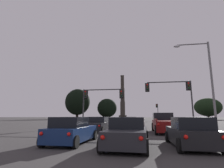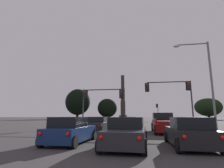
# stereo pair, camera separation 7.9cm
# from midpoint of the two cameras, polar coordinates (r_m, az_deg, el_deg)

# --- Properties ---
(hatchback_right_lane_second) EXTENTS (1.91, 4.11, 1.44)m
(hatchback_right_lane_second) POSITION_cam_midpoint_polar(r_m,az_deg,el_deg) (9.60, 24.12, -14.43)
(hatchback_right_lane_second) COLOR black
(hatchback_right_lane_second) RESTS_ON ground_plane
(sedan_center_lane_second) EXTENTS (2.15, 4.77, 1.43)m
(sedan_center_lane_second) POSITION_cam_midpoint_polar(r_m,az_deg,el_deg) (9.13, 5.14, -15.51)
(sedan_center_lane_second) COLOR #232328
(sedan_center_lane_second) RESTS_ON ground_plane
(sedan_center_lane_front) EXTENTS (2.12, 4.75, 1.43)m
(sedan_center_lane_front) POSITION_cam_midpoint_polar(r_m,az_deg,el_deg) (17.12, 5.17, -13.16)
(sedan_center_lane_front) COLOR navy
(sedan_center_lane_front) RESTS_ON ground_plane
(hatchback_left_lane_second) EXTENTS (1.99, 4.14, 1.44)m
(hatchback_left_lane_second) POSITION_cam_midpoint_polar(r_m,az_deg,el_deg) (10.39, -13.11, -14.70)
(hatchback_left_lane_second) COLOR navy
(hatchback_left_lane_second) RESTS_ON ground_plane
(sedan_left_lane_front) EXTENTS (2.12, 4.75, 1.43)m
(sedan_left_lane_front) POSITION_cam_midpoint_polar(r_m,az_deg,el_deg) (17.82, -4.52, -13.07)
(sedan_left_lane_front) COLOR black
(sedan_left_lane_front) RESTS_ON ground_plane
(pickup_truck_right_lane_front) EXTENTS (2.25, 5.53, 1.82)m
(pickup_truck_right_lane_front) POSITION_cam_midpoint_polar(r_m,az_deg,el_deg) (17.36, 16.81, -12.28)
(pickup_truck_right_lane_front) COLOR maroon
(pickup_truck_right_lane_front) RESTS_ON ground_plane
(traffic_light_overhead_left) EXTENTS (5.92, 0.50, 5.30)m
(traffic_light_overhead_left) POSITION_cam_midpoint_polar(r_m,az_deg,el_deg) (24.84, -4.86, -4.47)
(traffic_light_overhead_left) COLOR #2D2D30
(traffic_light_overhead_left) RESTS_ON ground_plane
(traffic_light_far_right) EXTENTS (0.78, 0.50, 5.63)m
(traffic_light_far_right) POSITION_cam_midpoint_polar(r_m,az_deg,el_deg) (60.19, 14.69, -8.06)
(traffic_light_far_right) COLOR #2D2D30
(traffic_light_far_right) RESTS_ON ground_plane
(traffic_light_overhead_right) EXTENTS (6.15, 0.50, 6.15)m
(traffic_light_overhead_right) POSITION_cam_midpoint_polar(r_m,az_deg,el_deg) (24.81, 20.08, -2.32)
(traffic_light_overhead_right) COLOR #2D2D30
(traffic_light_overhead_right) RESTS_ON ground_plane
(street_lamp) EXTENTS (3.40, 0.36, 8.78)m
(street_lamp) POSITION_cam_midpoint_polar(r_m,az_deg,el_deg) (19.14, 28.23, 2.57)
(street_lamp) COLOR slate
(street_lamp) RESTS_ON ground_plane
(smokestack) EXTENTS (7.61, 7.61, 42.27)m
(smokestack) POSITION_cam_midpoint_polar(r_m,az_deg,el_deg) (173.57, 3.59, -5.49)
(smokestack) COLOR #2B2722
(smokestack) RESTS_ON ground_plane
(treeline_left_mid) EXTENTS (12.13, 10.92, 10.04)m
(treeline_left_mid) POSITION_cam_midpoint_polar(r_m,az_deg,el_deg) (94.17, 28.92, -6.62)
(treeline_left_mid) COLOR black
(treeline_left_mid) RESTS_ON ground_plane
(treeline_center_left) EXTENTS (13.49, 12.14, 16.28)m
(treeline_center_left) POSITION_cam_midpoint_polar(r_m,az_deg,el_deg) (97.60, -11.08, -5.78)
(treeline_center_left) COLOR black
(treeline_center_left) RESTS_ON ground_plane
(treeline_far_right) EXTENTS (10.59, 9.53, 11.03)m
(treeline_far_right) POSITION_cam_midpoint_polar(r_m,az_deg,el_deg) (95.97, -1.53, -7.84)
(treeline_far_right) COLOR black
(treeline_far_right) RESTS_ON ground_plane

